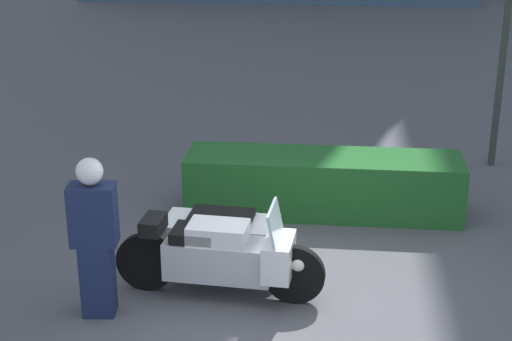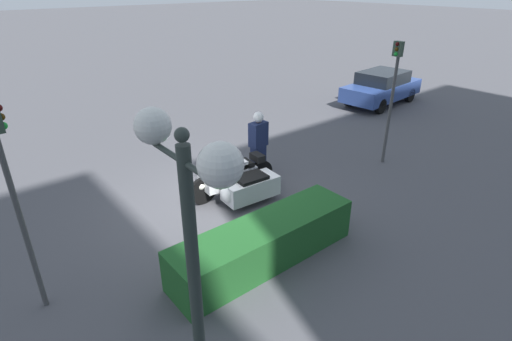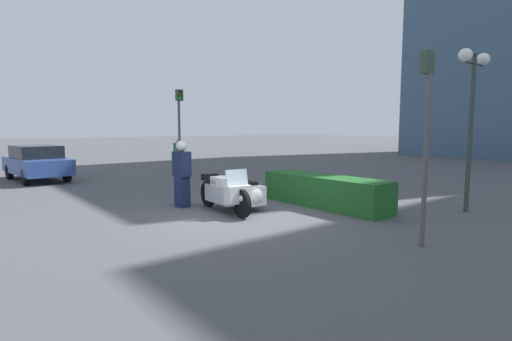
% 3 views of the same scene
% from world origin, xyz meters
% --- Properties ---
extents(ground_plane, '(160.00, 160.00, 0.00)m').
position_xyz_m(ground_plane, '(0.00, 0.00, 0.00)').
color(ground_plane, '#4C4C51').
extents(police_motorcycle, '(2.48, 1.39, 1.18)m').
position_xyz_m(police_motorcycle, '(-0.56, 0.41, 0.48)').
color(police_motorcycle, black).
rests_on(police_motorcycle, ground).
extents(officer_rider, '(0.53, 0.36, 1.85)m').
position_xyz_m(officer_rider, '(-1.90, -0.45, 0.98)').
color(officer_rider, '#192347').
rests_on(officer_rider, ground).
extents(hedge_bush_curbside, '(3.98, 1.00, 0.86)m').
position_xyz_m(hedge_bush_curbside, '(0.52, 2.70, 0.43)').
color(hedge_bush_curbside, '#1E5623').
rests_on(hedge_bush_curbside, ground).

